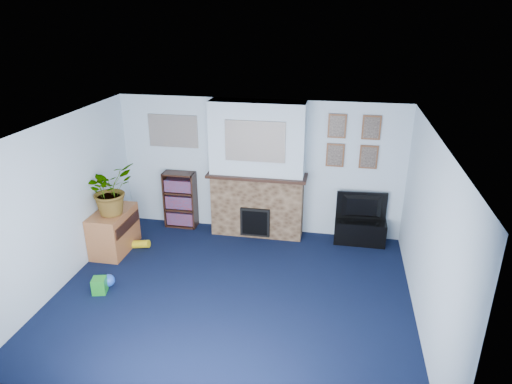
% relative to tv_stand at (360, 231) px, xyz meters
% --- Properties ---
extents(floor, '(5.00, 4.50, 0.01)m').
position_rel_tv_stand_xyz_m(floor, '(-1.81, -2.03, -0.22)').
color(floor, black).
rests_on(floor, ground).
extents(ceiling, '(5.00, 4.50, 0.01)m').
position_rel_tv_stand_xyz_m(ceiling, '(-1.81, -2.03, 2.17)').
color(ceiling, white).
rests_on(ceiling, wall_back).
extents(wall_back, '(5.00, 0.04, 2.40)m').
position_rel_tv_stand_xyz_m(wall_back, '(-1.81, 0.22, 0.97)').
color(wall_back, silver).
rests_on(wall_back, ground).
extents(wall_front, '(5.00, 0.04, 2.40)m').
position_rel_tv_stand_xyz_m(wall_front, '(-1.81, -4.28, 0.97)').
color(wall_front, silver).
rests_on(wall_front, ground).
extents(wall_left, '(0.04, 4.50, 2.40)m').
position_rel_tv_stand_xyz_m(wall_left, '(-4.31, -2.03, 0.97)').
color(wall_left, silver).
rests_on(wall_left, ground).
extents(wall_right, '(0.04, 4.50, 2.40)m').
position_rel_tv_stand_xyz_m(wall_right, '(0.69, -2.03, 0.97)').
color(wall_right, silver).
rests_on(wall_right, ground).
extents(chimney_breast, '(1.72, 0.50, 2.40)m').
position_rel_tv_stand_xyz_m(chimney_breast, '(-1.81, 0.02, 0.96)').
color(chimney_breast, brown).
rests_on(chimney_breast, ground).
extents(collage_main, '(1.00, 0.03, 0.68)m').
position_rel_tv_stand_xyz_m(collage_main, '(-1.81, -0.19, 1.56)').
color(collage_main, gray).
rests_on(collage_main, chimney_breast).
extents(collage_left, '(0.90, 0.03, 0.58)m').
position_rel_tv_stand_xyz_m(collage_left, '(-3.36, 0.21, 1.55)').
color(collage_left, gray).
rests_on(collage_left, wall_back).
extents(portrait_tl, '(0.30, 0.03, 0.40)m').
position_rel_tv_stand_xyz_m(portrait_tl, '(-0.51, 0.20, 1.77)').
color(portrait_tl, brown).
rests_on(portrait_tl, wall_back).
extents(portrait_tr, '(0.30, 0.03, 0.40)m').
position_rel_tv_stand_xyz_m(portrait_tr, '(0.04, 0.20, 1.77)').
color(portrait_tr, brown).
rests_on(portrait_tr, wall_back).
extents(portrait_bl, '(0.30, 0.03, 0.40)m').
position_rel_tv_stand_xyz_m(portrait_bl, '(-0.51, 0.20, 1.27)').
color(portrait_bl, brown).
rests_on(portrait_bl, wall_back).
extents(portrait_br, '(0.30, 0.03, 0.40)m').
position_rel_tv_stand_xyz_m(portrait_br, '(0.04, 0.20, 1.27)').
color(portrait_br, brown).
rests_on(portrait_br, wall_back).
extents(tv_stand, '(0.87, 0.37, 0.41)m').
position_rel_tv_stand_xyz_m(tv_stand, '(0.00, 0.00, 0.00)').
color(tv_stand, black).
rests_on(tv_stand, ground).
extents(television, '(0.86, 0.18, 0.49)m').
position_rel_tv_stand_xyz_m(television, '(0.00, 0.02, 0.43)').
color(television, black).
rests_on(television, tv_stand).
extents(bookshelf, '(0.58, 0.28, 1.05)m').
position_rel_tv_stand_xyz_m(bookshelf, '(-3.26, 0.08, 0.28)').
color(bookshelf, black).
rests_on(bookshelf, ground).
extents(sideboard, '(0.51, 0.91, 0.71)m').
position_rel_tv_stand_xyz_m(sideboard, '(-4.05, -1.02, 0.12)').
color(sideboard, '#A05D33').
rests_on(sideboard, ground).
extents(potted_plant, '(0.88, 0.93, 0.82)m').
position_rel_tv_stand_xyz_m(potted_plant, '(-4.00, -1.07, 0.90)').
color(potted_plant, '#26661E').
rests_on(potted_plant, sideboard).
extents(mantel_clock, '(0.09, 0.05, 0.13)m').
position_rel_tv_stand_xyz_m(mantel_clock, '(-1.81, -0.03, 1.00)').
color(mantel_clock, gold).
rests_on(mantel_clock, chimney_breast).
extents(mantel_candle, '(0.05, 0.05, 0.16)m').
position_rel_tv_stand_xyz_m(mantel_candle, '(-1.50, -0.03, 1.01)').
color(mantel_candle, '#B2BFC6').
rests_on(mantel_candle, chimney_breast).
extents(mantel_teddy, '(0.14, 0.14, 0.14)m').
position_rel_tv_stand_xyz_m(mantel_teddy, '(-2.29, -0.03, 0.99)').
color(mantel_teddy, gray).
rests_on(mantel_teddy, chimney_breast).
extents(mantel_can, '(0.06, 0.06, 0.12)m').
position_rel_tv_stand_xyz_m(mantel_can, '(-1.16, -0.03, 0.99)').
color(mantel_can, '#198C26').
rests_on(mantel_can, chimney_breast).
extents(green_crate, '(0.46, 0.41, 0.30)m').
position_rel_tv_stand_xyz_m(green_crate, '(-4.11, -1.03, -0.08)').
color(green_crate, '#198C26').
rests_on(green_crate, ground).
extents(toy_ball, '(0.19, 0.19, 0.19)m').
position_rel_tv_stand_xyz_m(toy_ball, '(-3.65, -2.05, -0.13)').
color(toy_ball, blue).
rests_on(toy_ball, ground).
extents(toy_block, '(0.23, 0.23, 0.23)m').
position_rel_tv_stand_xyz_m(toy_block, '(-3.69, -2.23, -0.11)').
color(toy_block, '#198C26').
rests_on(toy_block, ground).
extents(toy_tube, '(0.30, 0.13, 0.17)m').
position_rel_tv_stand_xyz_m(toy_tube, '(-3.65, -0.89, -0.15)').
color(toy_tube, yellow).
rests_on(toy_tube, ground).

